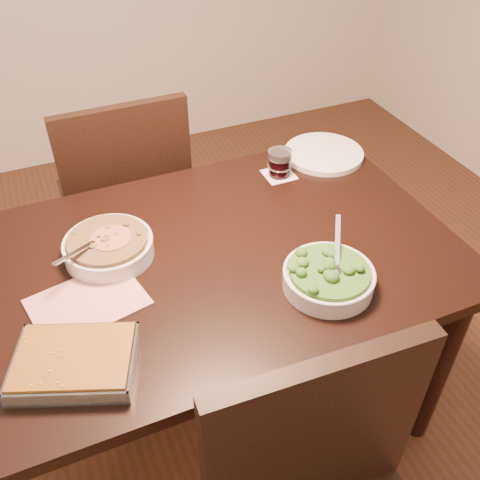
# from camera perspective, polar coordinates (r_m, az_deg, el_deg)

# --- Properties ---
(ground) EXTENTS (4.00, 4.00, 0.00)m
(ground) POSITION_cam_1_polar(r_m,az_deg,el_deg) (2.09, -2.41, -17.13)
(ground) COLOR #402712
(ground) RESTS_ON ground
(table) EXTENTS (1.40, 0.90, 0.75)m
(table) POSITION_cam_1_polar(r_m,az_deg,el_deg) (1.58, -3.05, -4.07)
(table) COLOR black
(table) RESTS_ON ground
(magazine_a) EXTENTS (0.31, 0.26, 0.01)m
(magazine_a) POSITION_cam_1_polar(r_m,az_deg,el_deg) (1.43, -15.96, -6.40)
(magazine_a) COLOR #C1373C
(magazine_a) RESTS_ON table
(coaster) EXTENTS (0.10, 0.10, 0.00)m
(coaster) POSITION_cam_1_polar(r_m,az_deg,el_deg) (1.85, 4.18, 6.96)
(coaster) COLOR white
(coaster) RESTS_ON table
(stew_bowl) EXTENTS (0.25, 0.25, 0.09)m
(stew_bowl) POSITION_cam_1_polar(r_m,az_deg,el_deg) (1.53, -13.85, -0.65)
(stew_bowl) COLOR silver
(stew_bowl) RESTS_ON table
(broccoli_bowl) EXTENTS (0.24, 0.26, 0.09)m
(broccoli_bowl) POSITION_cam_1_polar(r_m,az_deg,el_deg) (1.42, 9.43, -3.92)
(broccoli_bowl) COLOR silver
(broccoli_bowl) RESTS_ON table
(baking_dish) EXTENTS (0.32, 0.28, 0.05)m
(baking_dish) POSITION_cam_1_polar(r_m,az_deg,el_deg) (1.28, -17.20, -12.32)
(baking_dish) COLOR silver
(baking_dish) RESTS_ON table
(wine_tumbler) EXTENTS (0.08, 0.08, 0.09)m
(wine_tumbler) POSITION_cam_1_polar(r_m,az_deg,el_deg) (1.82, 4.25, 8.24)
(wine_tumbler) COLOR black
(wine_tumbler) RESTS_ON coaster
(dinner_plate) EXTENTS (0.28, 0.28, 0.02)m
(dinner_plate) POSITION_cam_1_polar(r_m,az_deg,el_deg) (1.97, 8.92, 9.09)
(dinner_plate) COLOR white
(dinner_plate) RESTS_ON table
(chair_far) EXTENTS (0.47, 0.47, 0.98)m
(chair_far) POSITION_cam_1_polar(r_m,az_deg,el_deg) (2.13, -12.04, 4.58)
(chair_far) COLOR black
(chair_far) RESTS_ON ground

